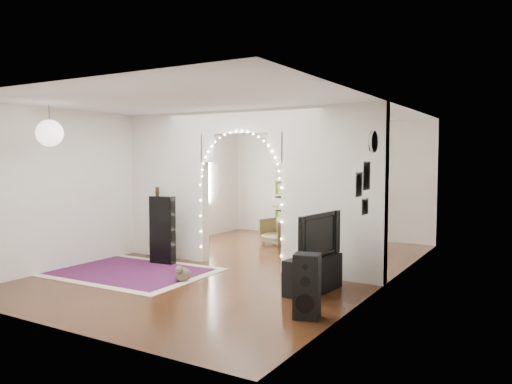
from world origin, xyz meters
The scene contains 25 objects.
floor centered at (0.00, 0.00, 0.00)m, with size 7.50×7.50×0.00m, color black.
ceiling centered at (0.00, 0.00, 2.70)m, with size 5.00×7.50×0.02m, color white.
wall_back centered at (0.00, 3.75, 1.35)m, with size 5.00×0.02×2.70m, color silver.
wall_front centered at (0.00, -3.75, 1.35)m, with size 5.00×0.02×2.70m, color silver.
wall_left centered at (-2.50, 0.00, 1.35)m, with size 0.02×7.50×2.70m, color silver.
wall_right centered at (2.50, 0.00, 1.35)m, with size 0.02×7.50×2.70m, color silver.
divider_wall centered at (0.00, 0.00, 1.42)m, with size 5.00×0.20×2.70m.
fairy_lights centered at (0.00, -0.13, 1.55)m, with size 1.64×0.04×1.60m, color #FFEABF, non-canonical shape.
window centered at (-2.47, 1.80, 1.50)m, with size 0.04×1.20×1.40m, color white.
wall_clock centered at (2.48, -0.60, 2.10)m, with size 0.31×0.31×0.03m, color white.
picture_frames centered at (2.48, -1.00, 1.50)m, with size 0.02×0.50×0.70m, color white, non-canonical shape.
paper_lantern centered at (-1.90, -2.40, 2.25)m, with size 0.40×0.40×0.40m, color white.
ceiling_fan centered at (0.00, 2.00, 2.40)m, with size 1.10×1.10×0.30m, color gold, non-canonical shape.
area_rug centered at (-1.36, -1.36, 0.01)m, with size 2.62×1.96×0.02m, color maroon.
guitar_case centered at (-1.31, -0.59, 0.60)m, with size 0.46×0.15×1.20m, color black.
acoustic_guitar centered at (-1.73, -0.25, 0.49)m, with size 0.46×0.17×1.13m.
tabby_cat centered at (-0.21, -1.41, 0.12)m, with size 0.25×0.44×0.29m.
floor_speaker centered at (2.16, -2.01, 0.38)m, with size 0.35×0.33×0.77m.
media_console centered at (1.74, -0.92, 0.25)m, with size 0.40×1.00×0.50m, color black.
tv centered at (1.74, -0.92, 0.81)m, with size 1.07×0.14×0.62m, color black.
bookcase centered at (-0.41, 3.21, 0.67)m, with size 1.30×0.33×1.34m, color beige.
dining_table centered at (-0.53, 3.50, 0.68)m, with size 1.29×0.94×0.76m.
flower_vase centered at (-0.53, 3.50, 0.85)m, with size 0.18×0.18×0.19m, color silver.
dining_chair_left centered at (-0.51, 2.23, 0.28)m, with size 0.60×0.62×0.56m, color brown.
dining_chair_right centered at (1.20, 2.05, 0.22)m, with size 0.46×0.48×0.44m, color brown.
Camera 1 is at (4.58, -7.26, 1.89)m, focal length 35.00 mm.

